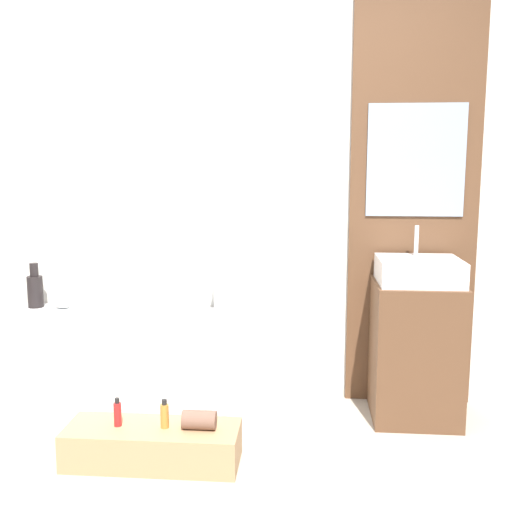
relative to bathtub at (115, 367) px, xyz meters
The scene contains 12 objects.
wall_tiled_back 1.29m from the bathtub, 31.40° to the left, with size 4.20×0.06×2.60m, color silver.
wall_wood_accent 2.02m from the bathtub, 11.86° to the left, with size 0.74×0.04×2.60m.
bathtub is the anchor object (origin of this frame).
glass_shower_screen 0.98m from the bathtub, ahead, with size 0.01×0.48×0.93m, color silver.
wooden_step_bench 0.68m from the bathtub, 56.68° to the right, with size 0.84×0.30×0.18m, color #A87F56.
vanity_cabinet 1.71m from the bathtub, ahead, with size 0.47×0.46×0.78m, color brown.
sink 1.80m from the bathtub, ahead, with size 0.44×0.40×0.31m.
vase_tall_dark 0.74m from the bathtub, 155.39° to the left, with size 0.09×0.09×0.27m.
vase_round_light 0.57m from the bathtub, 147.64° to the left, with size 0.12×0.12×0.12m, color silver.
bottle_soap_primary 0.57m from the bathtub, 70.78° to the right, with size 0.04×0.04×0.14m.
bottle_soap_secondary 0.69m from the bathtub, 52.29° to the right, with size 0.04×0.04×0.14m.
towel_roll 0.80m from the bathtub, 42.75° to the right, with size 0.09×0.09×0.16m, color brown.
Camera 1 is at (0.42, -2.02, 1.43)m, focal length 42.00 mm.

